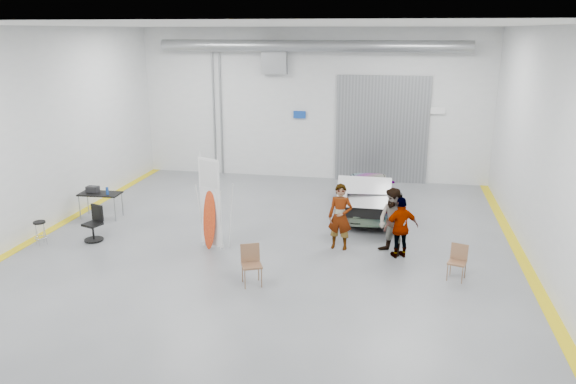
% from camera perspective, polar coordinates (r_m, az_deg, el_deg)
% --- Properties ---
extents(ground, '(16.00, 16.00, 0.00)m').
position_cam_1_polar(ground, '(15.81, -2.08, -5.71)').
color(ground, slate).
rests_on(ground, ground).
extents(room_shell, '(14.02, 16.18, 6.01)m').
position_cam_1_polar(room_shell, '(16.89, 0.32, 10.02)').
color(room_shell, silver).
rests_on(room_shell, ground).
extents(sedan_car, '(2.52, 4.87, 1.35)m').
position_cam_1_polar(sedan_car, '(18.83, 8.10, -0.07)').
color(sedan_car, silver).
rests_on(sedan_car, ground).
extents(person_a, '(0.73, 0.53, 1.86)m').
position_cam_1_polar(person_a, '(15.53, 5.33, -2.53)').
color(person_a, '#866249').
rests_on(person_a, ground).
extents(person_b, '(1.14, 1.12, 1.86)m').
position_cam_1_polar(person_b, '(15.31, 10.62, -3.02)').
color(person_b, slate).
rests_on(person_b, ground).
extents(person_c, '(1.05, 0.77, 1.67)m').
position_cam_1_polar(person_c, '(15.22, 11.42, -3.55)').
color(person_c, brown).
rests_on(person_c, ground).
extents(surfboard_display, '(0.71, 0.44, 2.73)m').
position_cam_1_polar(surfboard_display, '(15.52, -7.65, -1.93)').
color(surfboard_display, white).
rests_on(surfboard_display, ground).
extents(folding_chair_near, '(0.60, 0.64, 0.97)m').
position_cam_1_polar(folding_chair_near, '(13.56, -3.68, -8.19)').
color(folding_chair_near, brown).
rests_on(folding_chair_near, ground).
extents(folding_chair_far, '(0.51, 0.54, 0.87)m').
position_cam_1_polar(folding_chair_far, '(14.41, 16.73, -7.51)').
color(folding_chair_far, brown).
rests_on(folding_chair_far, ground).
extents(shop_stool, '(0.35, 0.35, 0.69)m').
position_cam_1_polar(shop_stool, '(17.41, -23.84, -3.84)').
color(shop_stool, black).
rests_on(shop_stool, ground).
extents(work_table, '(1.34, 0.71, 1.07)m').
position_cam_1_polar(work_table, '(19.08, -18.73, -0.10)').
color(work_table, gray).
rests_on(work_table, ground).
extents(office_chair, '(0.57, 0.60, 1.02)m').
position_cam_1_polar(office_chair, '(17.17, -19.12, -3.23)').
color(office_chair, black).
rests_on(office_chair, ground).
extents(trunk_lid, '(1.57, 0.95, 0.04)m').
position_cam_1_polar(trunk_lid, '(16.65, 7.79, 0.26)').
color(trunk_lid, silver).
rests_on(trunk_lid, sedan_car).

